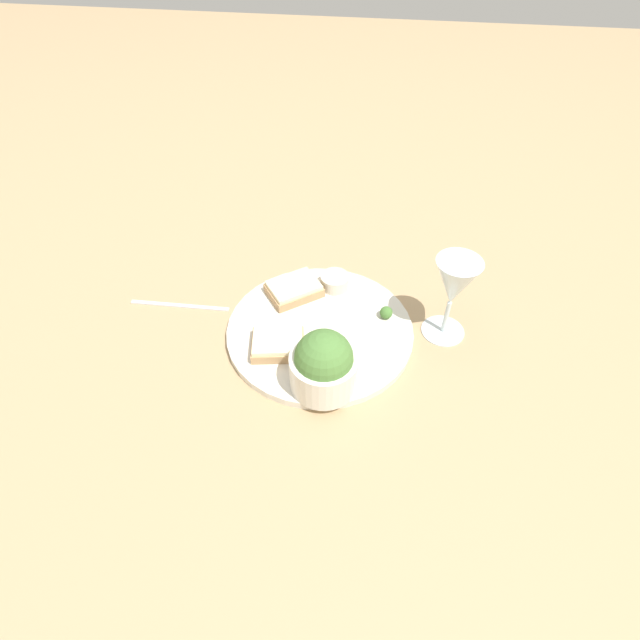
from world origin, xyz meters
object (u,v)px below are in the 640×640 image
at_px(cheese_toast_near, 294,289).
at_px(cheese_toast_far, 278,344).
at_px(wine_glass, 454,286).
at_px(sauce_ramekin, 335,281).
at_px(fork, 180,305).
at_px(salad_bowl, 324,365).

distance_m(cheese_toast_near, cheese_toast_far, 0.14).
bearing_deg(wine_glass, cheese_toast_near, 170.76).
height_order(sauce_ramekin, wine_glass, wine_glass).
relative_size(sauce_ramekin, cheese_toast_near, 0.46).
bearing_deg(fork, wine_glass, 0.45).
relative_size(cheese_toast_near, fork, 0.62).
bearing_deg(sauce_ramekin, cheese_toast_near, -156.18).
height_order(cheese_toast_near, fork, cheese_toast_near).
bearing_deg(cheese_toast_near, sauce_ramekin, 23.82).
xyz_separation_m(sauce_ramekin, wine_glass, (0.21, -0.08, 0.08)).
xyz_separation_m(cheese_toast_near, fork, (-0.21, -0.05, -0.02)).
distance_m(salad_bowl, cheese_toast_far, 0.11).
bearing_deg(salad_bowl, wine_glass, 38.78).
relative_size(sauce_ramekin, cheese_toast_far, 0.56).
bearing_deg(fork, sauce_ramekin, 16.00).
distance_m(salad_bowl, cheese_toast_near, 0.22).
distance_m(cheese_toast_far, wine_glass, 0.31).
bearing_deg(cheese_toast_far, sauce_ramekin, 66.20).
relative_size(salad_bowl, cheese_toast_far, 1.09).
xyz_separation_m(wine_glass, fork, (-0.49, -0.00, -0.11)).
xyz_separation_m(salad_bowl, wine_glass, (0.20, 0.16, 0.05)).
bearing_deg(sauce_ramekin, cheese_toast_far, -113.80).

